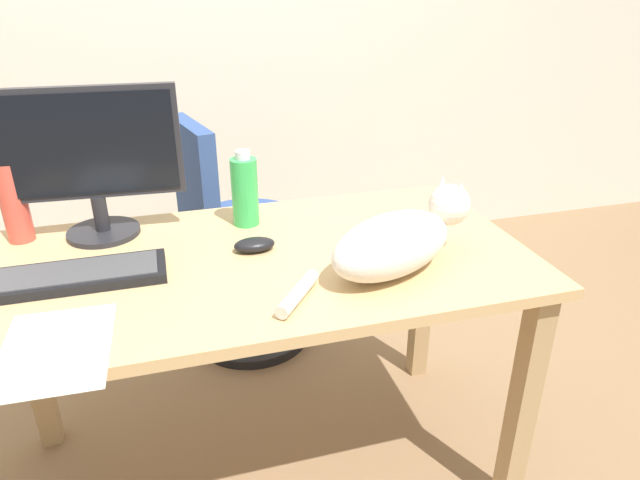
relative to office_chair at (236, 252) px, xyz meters
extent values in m
plane|color=#846647|center=(-0.04, -0.72, -0.42)|extent=(8.00, 8.00, 0.00)
cube|color=beige|center=(-0.04, 0.86, 0.88)|extent=(6.00, 0.04, 2.60)
cube|color=tan|center=(-0.04, -0.72, 0.32)|extent=(1.44, 0.75, 0.03)
cube|color=tan|center=(0.62, -1.03, -0.06)|extent=(0.06, 0.06, 0.72)
cube|color=tan|center=(-0.70, -0.40, -0.06)|extent=(0.06, 0.06, 0.72)
cube|color=tan|center=(0.62, -0.40, -0.06)|extent=(0.06, 0.06, 0.72)
cylinder|color=black|center=(0.05, 0.01, -0.40)|extent=(0.48, 0.48, 0.04)
cylinder|color=black|center=(0.05, 0.01, -0.17)|extent=(0.06, 0.06, 0.49)
cylinder|color=navy|center=(0.05, 0.01, 0.10)|extent=(0.44, 0.44, 0.06)
cube|color=navy|center=(-0.13, -0.03, 0.33)|extent=(0.14, 0.36, 0.40)
cylinder|color=#232328|center=(-0.42, -0.45, 0.34)|extent=(0.20, 0.20, 0.01)
cylinder|color=#232328|center=(-0.42, -0.45, 0.40)|extent=(0.04, 0.04, 0.10)
cube|color=#232328|center=(-0.42, -0.45, 0.60)|extent=(0.48, 0.05, 0.30)
cube|color=black|center=(-0.42, -0.47, 0.60)|extent=(0.45, 0.03, 0.27)
cube|color=black|center=(-0.48, -0.72, 0.34)|extent=(0.44, 0.15, 0.02)
cube|color=#444447|center=(-0.48, -0.72, 0.36)|extent=(0.40, 0.12, 0.00)
ellipsoid|color=silver|center=(0.27, -0.89, 0.41)|extent=(0.40, 0.31, 0.15)
sphere|color=silver|center=(0.47, -0.80, 0.46)|extent=(0.11, 0.11, 0.11)
cone|color=silver|center=(0.46, -0.77, 0.51)|extent=(0.04, 0.04, 0.04)
cone|color=silver|center=(0.48, -0.83, 0.51)|extent=(0.04, 0.04, 0.04)
cylinder|color=silver|center=(0.02, -0.96, 0.35)|extent=(0.13, 0.16, 0.03)
ellipsoid|color=black|center=(-0.03, -0.68, 0.35)|extent=(0.11, 0.06, 0.04)
cube|color=white|center=(-0.49, -1.00, 0.33)|extent=(0.22, 0.30, 0.00)
cylinder|color=#D84C3D|center=(-0.64, -0.43, 0.44)|extent=(0.07, 0.07, 0.22)
cylinder|color=silver|center=(-0.64, -0.43, 0.57)|extent=(0.04, 0.04, 0.02)
cylinder|color=green|center=(-0.02, -0.49, 0.43)|extent=(0.08, 0.08, 0.20)
cylinder|color=silver|center=(-0.02, -0.49, 0.54)|extent=(0.04, 0.04, 0.02)
camera|label=1|loc=(-0.24, -2.04, 1.01)|focal=31.98mm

